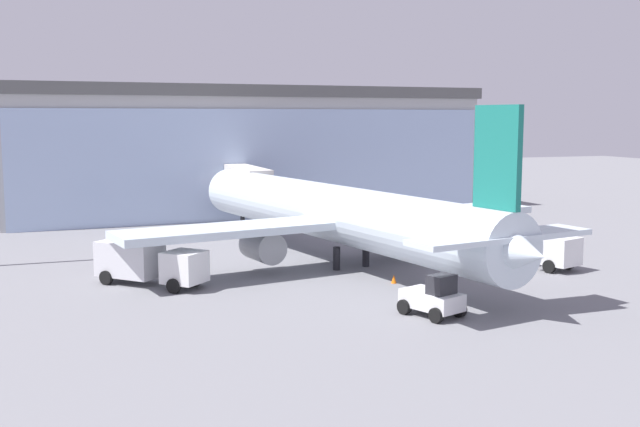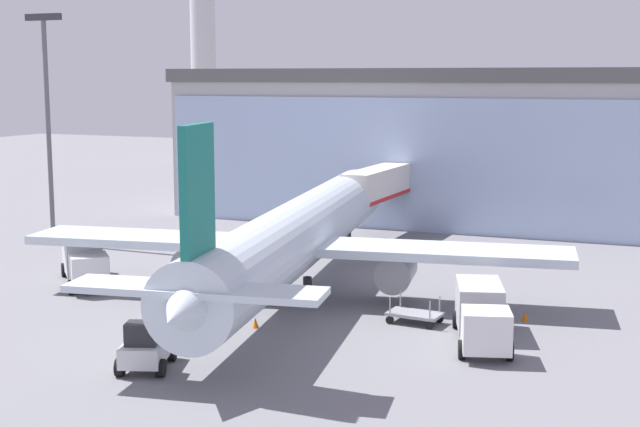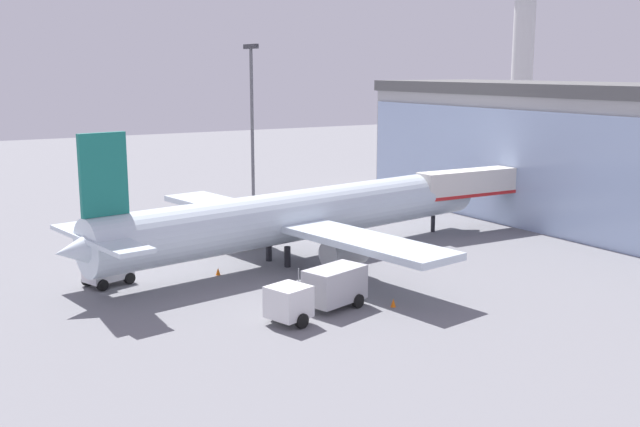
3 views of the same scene
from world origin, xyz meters
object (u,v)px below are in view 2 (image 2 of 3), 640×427
Objects in this scene: catering_truck at (84,260)px; pushback_tug at (146,348)px; fuel_truck at (481,313)px; safety_cone_nose at (255,323)px; apron_light_mast at (47,109)px; baggage_cart at (415,314)px; jet_bridge at (385,183)px; safety_cone_wingtip at (525,316)px; airplane at (297,236)px; control_tower at (203,22)px.

pushback_tug is at bearing 2.53° from catering_truck.
fuel_truck is 11.63m from safety_cone_nose.
pushback_tug is (24.04, -22.34, -9.58)m from apron_light_mast.
safety_cone_nose is (-7.35, -4.13, -0.23)m from baggage_cart.
safety_cone_nose is (14.70, -4.75, -1.19)m from catering_truck.
jet_bridge reaches higher than baggage_cart.
airplane is at bearing 177.62° from safety_cone_wingtip.
apron_light_mast is at bearing 150.30° from safety_cone_nose.
apron_light_mast reaches higher than catering_truck.
baggage_cart is 8.44m from safety_cone_nose.
catering_truck is at bearing -64.39° from control_tower.
safety_cone_nose is (-11.34, -2.31, -1.19)m from fuel_truck.
baggage_cart is (57.54, -74.67, -20.56)m from control_tower.
apron_light_mast is 34.19m from pushback_tug.
safety_cone_wingtip is at bearing -143.89° from jet_bridge.
airplane is at bearing -130.77° from fuel_truck.
safety_cone_wingtip is at bearing -63.84° from pushback_tug.
airplane reaches higher than fuel_truck.
apron_light_mast reaches higher than fuel_truck.
jet_bridge is 4.87× the size of baggage_cart.
safety_cone_wingtip is (38.08, -7.55, -10.28)m from apron_light_mast.
fuel_truck reaches higher than pushback_tug.
jet_bridge reaches higher than safety_cone_wingtip.
safety_cone_nose is (50.19, -78.79, -20.79)m from control_tower.
fuel_truck is (26.04, -2.44, 0.00)m from catering_truck.
jet_bridge is at bearing -5.85° from airplane.
catering_truck and fuel_truck have the same top height.
fuel_truck is (36.79, -12.21, -9.08)m from apron_light_mast.
pushback_tug reaches higher than baggage_cart.
safety_cone_wingtip is (5.27, 2.84, -0.23)m from baggage_cart.
fuel_truck is 4.97m from safety_cone_wingtip.
catering_truck is 26.15m from fuel_truck.
pushback_tug is (-12.75, -10.13, -0.49)m from fuel_truck.
safety_cone_nose is (25.45, -14.52, -10.28)m from apron_light_mast.
baggage_cart is (22.05, -0.62, -0.97)m from catering_truck.
apron_light_mast is at bearing -13.57° from baggage_cart.
pushback_tug is at bearing 57.75° from baggage_cart.
fuel_truck is 13.86× the size of safety_cone_nose.
apron_light_mast is (-22.61, -13.63, 6.14)m from jet_bridge.
jet_bridge is at bearing 31.08° from apron_light_mast.
control_tower reaches higher than baggage_cart.
safety_cone_nose is at bearing -96.52° from fuel_truck.
control_tower is 61.58× the size of safety_cone_wingtip.
fuel_truck is at bearing 40.58° from catering_truck.
apron_light_mast reaches higher than jet_bridge.
pushback_tug is (1.43, -35.97, -3.43)m from jet_bridge.
fuel_truck is 16.29m from pushback_tug.
airplane is 5.93× the size of catering_truck.
fuel_truck is at bearing -151.27° from jet_bridge.
airplane is at bearing -175.32° from jet_bridge.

